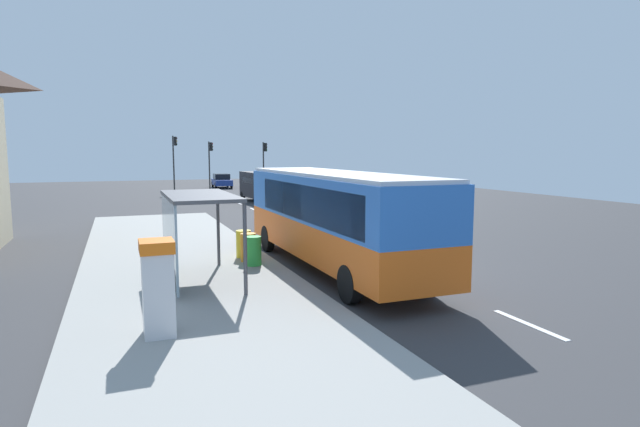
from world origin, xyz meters
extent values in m
cube|color=#38383A|center=(0.00, 14.00, -0.02)|extent=(56.00, 92.00, 0.04)
cube|color=#999993|center=(-6.40, 2.00, 0.09)|extent=(6.20, 30.00, 0.18)
cube|color=silver|center=(0.25, -6.00, 0.01)|extent=(0.16, 2.20, 0.01)
cube|color=silver|center=(0.25, -1.00, 0.01)|extent=(0.16, 2.20, 0.01)
cube|color=silver|center=(0.25, 4.00, 0.01)|extent=(0.16, 2.20, 0.01)
cube|color=silver|center=(0.25, 9.00, 0.01)|extent=(0.16, 2.20, 0.01)
cube|color=silver|center=(0.25, 14.00, 0.01)|extent=(0.16, 2.20, 0.01)
cube|color=silver|center=(0.25, 19.00, 0.01)|extent=(0.16, 2.20, 0.01)
cube|color=silver|center=(0.25, 24.00, 0.01)|extent=(0.16, 2.20, 0.01)
cube|color=silver|center=(0.25, 29.00, 0.01)|extent=(0.16, 2.20, 0.01)
cube|color=orange|center=(-1.70, 0.70, 1.07)|extent=(2.56, 11.01, 1.15)
cube|color=blue|center=(-1.70, 0.70, 2.38)|extent=(2.56, 11.01, 1.45)
cube|color=silver|center=(-1.70, 0.70, 3.15)|extent=(2.43, 10.79, 0.12)
cube|color=black|center=(-1.73, 6.15, 2.30)|extent=(2.30, 0.13, 1.22)
cube|color=black|center=(-2.91, 0.20, 2.30)|extent=(0.12, 8.58, 1.10)
cylinder|color=black|center=(-2.85, 4.60, 0.50)|extent=(0.29, 1.00, 1.00)
cylinder|color=black|center=(-0.59, 4.61, 0.50)|extent=(0.29, 1.00, 1.00)
cylinder|color=black|center=(-2.81, -3.00, 0.50)|extent=(0.29, 1.00, 1.00)
cylinder|color=black|center=(-0.55, -2.99, 0.50)|extent=(0.29, 1.00, 1.00)
cube|color=black|center=(2.20, 24.60, 1.32)|extent=(2.25, 5.29, 1.96)
cube|color=black|center=(2.20, 24.60, 1.66)|extent=(2.19, 3.22, 0.44)
cylinder|color=black|center=(3.20, 22.65, 0.34)|extent=(0.25, 0.69, 0.68)
cylinder|color=black|center=(1.40, 22.56, 0.34)|extent=(0.25, 0.69, 0.68)
cylinder|color=black|center=(3.00, 26.65, 0.34)|extent=(0.25, 0.69, 0.68)
cylinder|color=black|center=(1.20, 26.56, 0.34)|extent=(0.25, 0.69, 0.68)
cube|color=navy|center=(2.30, 41.45, 0.62)|extent=(2.06, 4.50, 0.60)
cube|color=black|center=(2.31, 41.65, 1.22)|extent=(1.72, 2.47, 0.60)
cylinder|color=black|center=(3.03, 39.90, 0.32)|extent=(0.24, 0.65, 0.64)
cylinder|color=black|center=(1.39, 40.00, 0.32)|extent=(0.24, 0.65, 0.64)
cylinder|color=black|center=(3.21, 42.90, 0.32)|extent=(0.24, 0.65, 0.64)
cylinder|color=black|center=(1.57, 43.00, 0.32)|extent=(0.24, 0.65, 0.64)
cube|color=silver|center=(-7.56, -4.16, 1.03)|extent=(0.60, 0.70, 1.70)
cube|color=orange|center=(-7.56, -4.16, 2.00)|extent=(0.66, 0.76, 0.24)
cube|color=black|center=(-7.25, -4.16, 1.30)|extent=(0.03, 0.36, 0.44)
cylinder|color=green|center=(-4.20, 1.49, 0.66)|extent=(0.52, 0.52, 0.95)
cylinder|color=orange|center=(-4.20, 2.19, 0.66)|extent=(0.52, 0.52, 0.95)
cylinder|color=yellow|center=(-4.20, 2.89, 0.66)|extent=(0.52, 0.52, 0.95)
cylinder|color=#2D2D2D|center=(5.40, 35.56, 2.42)|extent=(0.14, 0.14, 4.84)
cube|color=black|center=(5.62, 35.56, 4.34)|extent=(0.24, 0.28, 0.84)
sphere|color=#360606|center=(5.74, 35.56, 4.62)|extent=(0.16, 0.16, 0.16)
sphere|color=#3C2C03|center=(5.74, 35.56, 4.34)|extent=(0.16, 0.16, 0.16)
sphere|color=green|center=(5.74, 35.56, 4.06)|extent=(0.16, 0.16, 0.16)
cylinder|color=#2D2D2D|center=(-3.20, 36.36, 2.70)|extent=(0.14, 0.14, 5.39)
cube|color=black|center=(-2.98, 36.36, 4.89)|extent=(0.24, 0.28, 0.84)
sphere|color=#360606|center=(-2.86, 36.36, 5.17)|extent=(0.16, 0.16, 0.16)
sphere|color=#F2B20C|center=(-2.86, 36.36, 4.89)|extent=(0.16, 0.16, 0.16)
sphere|color=black|center=(-2.86, 36.36, 4.61)|extent=(0.16, 0.16, 0.16)
cylinder|color=#2D2D2D|center=(0.30, 37.16, 2.45)|extent=(0.14, 0.14, 4.89)
cube|color=black|center=(0.52, 37.16, 4.39)|extent=(0.24, 0.28, 0.84)
sphere|color=red|center=(0.64, 37.16, 4.67)|extent=(0.16, 0.16, 0.16)
sphere|color=#3C2C03|center=(0.64, 37.16, 4.39)|extent=(0.16, 0.16, 0.16)
sphere|color=black|center=(0.64, 37.16, 4.11)|extent=(0.16, 0.16, 0.16)
cube|color=#4C4C51|center=(-6.10, 0.01, 2.63)|extent=(1.80, 4.00, 0.10)
cube|color=#8CA5B2|center=(-6.95, 0.01, 1.43)|extent=(0.06, 3.80, 2.30)
cylinder|color=#4C4C51|center=(-5.25, -1.89, 1.40)|extent=(0.10, 0.10, 2.44)
cylinder|color=#4C4C51|center=(-5.25, 1.91, 1.40)|extent=(0.10, 0.10, 2.44)
camera|label=1|loc=(-8.22, -14.75, 3.85)|focal=29.05mm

